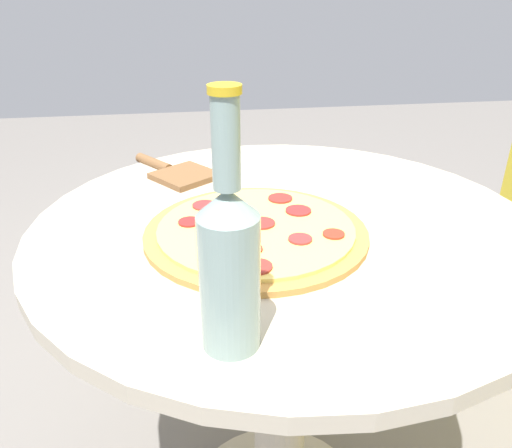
# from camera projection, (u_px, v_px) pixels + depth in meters

# --- Properties ---
(table) EXTENTS (0.86, 0.86, 0.76)m
(table) POSITION_uv_depth(u_px,v_px,m) (283.00, 316.00, 0.94)
(table) COLOR #B2A893
(table) RESTS_ON ground_plane
(pizza) EXTENTS (0.36, 0.36, 0.02)m
(pizza) POSITION_uv_depth(u_px,v_px,m) (256.00, 231.00, 0.80)
(pizza) COLOR #B77F3D
(pizza) RESTS_ON table
(beer_bottle) EXTENTS (0.07, 0.07, 0.29)m
(beer_bottle) POSITION_uv_depth(u_px,v_px,m) (229.00, 261.00, 0.52)
(beer_bottle) COLOR gray
(beer_bottle) RESTS_ON table
(pizza_paddle) EXTENTS (0.22, 0.19, 0.02)m
(pizza_paddle) POSITION_uv_depth(u_px,v_px,m) (177.00, 172.00, 1.04)
(pizza_paddle) COLOR brown
(pizza_paddle) RESTS_ON table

